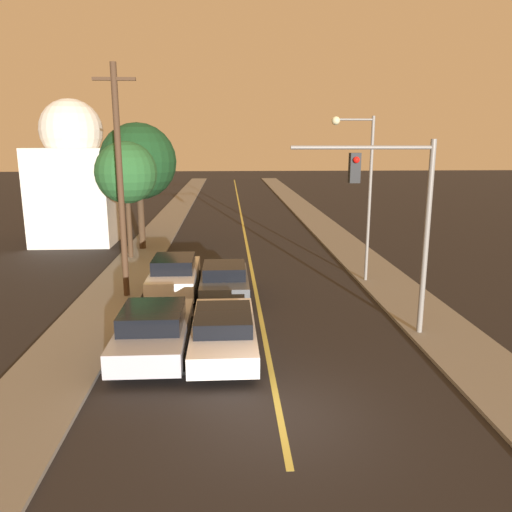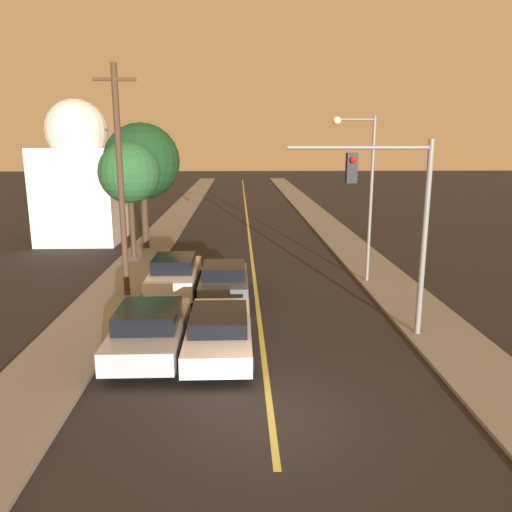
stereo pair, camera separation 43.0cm
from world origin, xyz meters
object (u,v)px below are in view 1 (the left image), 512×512
object	(u,v)px
tree_left_far	(138,162)
domed_building_left	(75,178)
utility_pole_left	(120,180)
streetlamp_right	(361,177)
car_near_lane_front	(224,330)
car_outer_lane_front	(154,330)
car_outer_lane_second	(175,275)
car_near_lane_second	(224,280)
tree_left_near	(126,173)
traffic_signal_mast	(398,206)

from	to	relation	value
tree_left_far	domed_building_left	distance (m)	5.35
utility_pole_left	streetlamp_right	bearing A→B (deg)	10.00
car_near_lane_front	car_outer_lane_front	world-z (taller)	car_outer_lane_front
domed_building_left	car_outer_lane_second	bearing A→B (deg)	-58.30
car_near_lane_second	tree_left_far	size ratio (longest dim) A/B	0.58
car_near_lane_front	tree_left_far	bearing A→B (deg)	108.04
car_near_lane_front	car_outer_lane_front	bearing A→B (deg)	-179.49
streetlamp_right	utility_pole_left	xyz separation A→B (m)	(-9.94, -1.75, 0.06)
streetlamp_right	tree_left_near	bearing A→B (deg)	154.71
car_near_lane_front	domed_building_left	world-z (taller)	domed_building_left
car_near_lane_front	car_near_lane_second	xyz separation A→B (m)	(-0.00, 5.42, 0.04)
car_near_lane_front	streetlamp_right	distance (m)	10.30
streetlamp_right	car_outer_lane_second	bearing A→B (deg)	-170.58
car_outer_lane_second	utility_pole_left	world-z (taller)	utility_pole_left
tree_left_near	domed_building_left	bearing A→B (deg)	129.12
traffic_signal_mast	car_outer_lane_front	bearing A→B (deg)	-172.17
domed_building_left	traffic_signal_mast	bearing A→B (deg)	-48.64
car_near_lane_front	traffic_signal_mast	size ratio (longest dim) A/B	0.80
car_near_lane_front	car_outer_lane_front	size ratio (longest dim) A/B	1.07
car_outer_lane_second	tree_left_near	distance (m)	8.18
tree_left_far	car_near_lane_second	bearing A→B (deg)	-62.93
car_near_lane_second	tree_left_far	xyz separation A→B (m)	(-4.87, 9.52, 4.39)
car_outer_lane_front	utility_pole_left	size ratio (longest dim) A/B	0.51
car_outer_lane_second	tree_left_far	bearing A→B (deg)	107.45
car_outer_lane_front	traffic_signal_mast	size ratio (longest dim) A/B	0.75
traffic_signal_mast	tree_left_near	distance (m)	15.69
car_outer_lane_front	utility_pole_left	distance (m)	7.19
car_outer_lane_front	domed_building_left	world-z (taller)	domed_building_left
streetlamp_right	tree_left_far	distance (m)	13.21
traffic_signal_mast	streetlamp_right	size ratio (longest dim) A/B	0.86
car_outer_lane_second	utility_pole_left	distance (m)	4.42
car_outer_lane_front	tree_left_far	distance (m)	15.84
streetlamp_right	tree_left_far	size ratio (longest dim) A/B	1.00
car_near_lane_front	car_outer_lane_front	distance (m)	2.07
utility_pole_left	domed_building_left	distance (m)	13.25
tree_left_far	car_outer_lane_second	bearing A→B (deg)	-72.55
traffic_signal_mast	utility_pole_left	xyz separation A→B (m)	(-9.43, 4.62, 0.49)
traffic_signal_mast	domed_building_left	size ratio (longest dim) A/B	0.70
car_near_lane_second	traffic_signal_mast	xyz separation A→B (m)	(5.44, -4.41, 3.55)
utility_pole_left	car_near_lane_second	bearing A→B (deg)	-2.99
traffic_signal_mast	streetlamp_right	bearing A→B (deg)	85.39
car_outer_lane_second	tree_left_far	size ratio (longest dim) A/B	0.64
streetlamp_right	utility_pole_left	bearing A→B (deg)	-170.00
utility_pole_left	car_near_lane_front	bearing A→B (deg)	-54.69
car_near_lane_second	car_outer_lane_second	xyz separation A→B (m)	(-2.07, 0.63, 0.08)
car_outer_lane_second	utility_pole_left	xyz separation A→B (m)	(-1.92, -0.42, 3.96)
car_outer_lane_second	traffic_signal_mast	distance (m)	9.69
car_near_lane_second	utility_pole_left	distance (m)	5.68
traffic_signal_mast	domed_building_left	world-z (taller)	domed_building_left
car_near_lane_second	utility_pole_left	world-z (taller)	utility_pole_left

